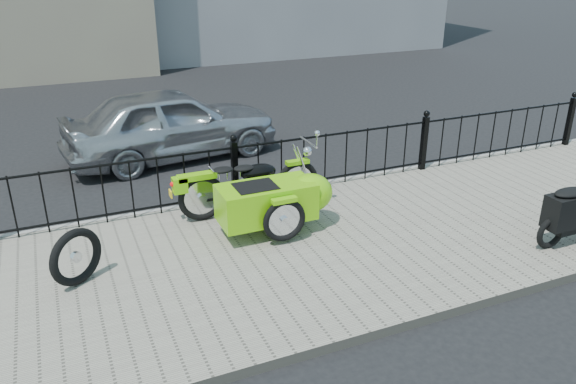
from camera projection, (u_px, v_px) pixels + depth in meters
name	position (u px, v px, depth m)	size (l,w,h in m)	color
ground	(266.00, 244.00, 7.74)	(120.00, 120.00, 0.00)	black
sidewalk	(280.00, 256.00, 7.29)	(30.00, 3.80, 0.12)	gray
curb	(233.00, 201.00, 8.93)	(30.00, 0.10, 0.12)	gray
iron_fence	(235.00, 173.00, 8.61)	(14.11, 0.11, 1.08)	black
motorcycle_sidecar	(275.00, 196.00, 7.78)	(2.28, 1.48, 0.98)	black
spare_tire	(76.00, 257.00, 6.46)	(0.70, 0.70, 0.10)	black
sedan_car	(171.00, 123.00, 10.73)	(1.63, 4.05, 1.38)	#ABADB3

